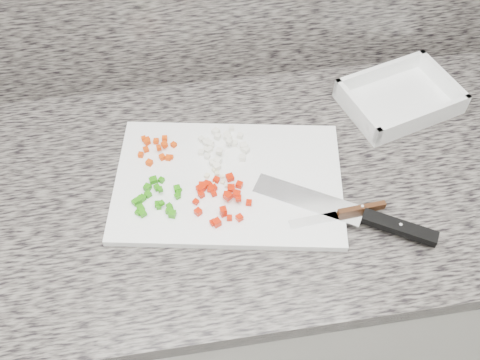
{
  "coord_description": "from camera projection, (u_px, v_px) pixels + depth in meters",
  "views": [
    {
      "loc": [
        -0.07,
        0.81,
        1.75
      ],
      "look_at": [
        0.03,
        1.41,
        0.93
      ],
      "focal_mm": 40.0,
      "sensor_mm": 36.0,
      "label": 1
    }
  ],
  "objects": [
    {
      "name": "cutting_board",
      "position": [
        228.0,
        182.0,
        1.05
      ],
      "size": [
        0.49,
        0.37,
        0.01
      ],
      "primitive_type": "cube",
      "rotation": [
        0.0,
        0.0,
        -0.18
      ],
      "color": "white",
      "rests_on": "countertop"
    },
    {
      "name": "onion_pile",
      "position": [
        223.0,
        147.0,
        1.08
      ],
      "size": [
        0.11,
        0.11,
        0.02
      ],
      "color": "white",
      "rests_on": "cutting_board"
    },
    {
      "name": "cabinet",
      "position": [
        228.0,
        285.0,
        1.44
      ],
      "size": [
        3.92,
        0.62,
        0.86
      ],
      "primitive_type": "cube",
      "color": "silver",
      "rests_on": "ground"
    },
    {
      "name": "chef_knife",
      "position": [
        367.0,
        217.0,
        0.98
      ],
      "size": [
        0.31,
        0.21,
        0.02
      ],
      "rotation": [
        0.0,
        0.0,
        -0.55
      ],
      "color": "silver",
      "rests_on": "cutting_board"
    },
    {
      "name": "paring_knife",
      "position": [
        349.0,
        212.0,
        0.99
      ],
      "size": [
        0.19,
        0.03,
        0.02
      ],
      "rotation": [
        0.0,
        0.0,
        0.07
      ],
      "color": "silver",
      "rests_on": "cutting_board"
    },
    {
      "name": "garlic_pile",
      "position": [
        216.0,
        178.0,
        1.04
      ],
      "size": [
        0.05,
        0.05,
        0.01
      ],
      "color": "#F2EABB",
      "rests_on": "cutting_board"
    },
    {
      "name": "tray",
      "position": [
        399.0,
        99.0,
        1.17
      ],
      "size": [
        0.27,
        0.23,
        0.05
      ],
      "rotation": [
        0.0,
        0.0,
        0.28
      ],
      "color": "white",
      "rests_on": "countertop"
    },
    {
      "name": "green_pepper_pile",
      "position": [
        156.0,
        198.0,
        1.01
      ],
      "size": [
        0.1,
        0.1,
        0.02
      ],
      "color": "#25810B",
      "rests_on": "cutting_board"
    },
    {
      "name": "red_pepper_pile",
      "position": [
        219.0,
        196.0,
        1.01
      ],
      "size": [
        0.11,
        0.12,
        0.02
      ],
      "color": "red",
      "rests_on": "cutting_board"
    },
    {
      "name": "carrot_pile",
      "position": [
        157.0,
        148.0,
        1.08
      ],
      "size": [
        0.08,
        0.08,
        0.02
      ],
      "color": "#D63C04",
      "rests_on": "cutting_board"
    },
    {
      "name": "countertop",
      "position": [
        225.0,
        187.0,
        1.07
      ],
      "size": [
        3.96,
        0.64,
        0.04
      ],
      "primitive_type": "cube",
      "color": "#66615A",
      "rests_on": "cabinet"
    }
  ]
}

